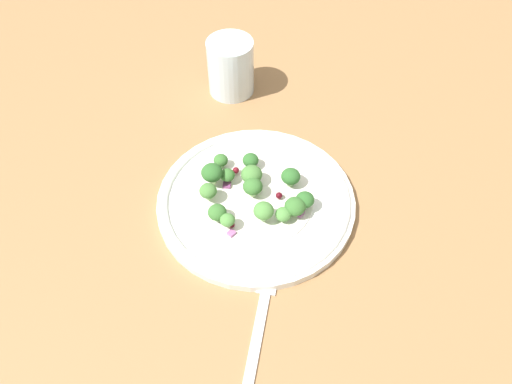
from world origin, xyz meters
The scene contains 25 objects.
ground_plane centered at (0.00, 0.00, -1.00)cm, with size 180.00×180.00×2.00cm, color olive.
plate centered at (0.95, -0.74, 0.86)cm, with size 26.97×26.97×1.70cm.
dressing_pool centered at (0.95, -0.74, 1.30)cm, with size 15.64×15.64×0.20cm, color white.
broccoli_floret_0 centered at (-0.81, -4.11, 3.35)cm, with size 2.65×2.65×2.69cm.
broccoli_floret_1 centered at (-0.42, 4.06, 2.76)cm, with size 2.06×2.06×2.08cm.
broccoli_floret_2 centered at (2.87, -6.18, 3.04)cm, with size 2.79×2.79×2.82cm.
broccoli_floret_3 centered at (1.11, -5.84, 2.60)cm, with size 2.13×2.13×2.16cm.
broccoli_floret_4 centered at (1.17, 6.89, 2.64)cm, with size 2.05×2.05×2.08cm.
broccoli_floret_5 centered at (2.30, 1.63, 3.15)cm, with size 2.93×2.93×2.97cm.
broccoli_floret_6 centered at (-5.01, -1.89, 2.96)cm, with size 1.95×1.95×1.97cm.
broccoli_floret_7 centered at (6.08, -2.12, 3.03)cm, with size 2.65×2.65×2.68cm.
broccoli_floret_8 centered at (4.64, -6.24, 2.98)cm, with size 2.47×2.47×2.50cm.
broccoli_floret_9 centered at (-5.15, -0.10, 2.85)cm, with size 2.45×2.45×2.48cm.
broccoli_floret_10 centered at (4.24, 4.01, 2.73)cm, with size 2.28×2.28×2.31cm.
broccoli_floret_11 centered at (-1.75, 5.16, 3.67)cm, with size 2.95×2.95×2.98cm.
broccoli_floret_12 centered at (1.04, 0.40, 3.06)cm, with size 2.66×2.66×2.70cm.
broccoli_floret_13 centered at (-3.95, 3.32, 3.25)cm, with size 2.35×2.35×2.38cm.
cranberry_0 centered at (3.21, -2.87, 2.02)cm, with size 0.92×0.92×0.92cm, color #4C0A14.
cranberry_1 centered at (1.82, 4.40, 2.12)cm, with size 0.93×0.93×0.93cm, color maroon.
cranberry_2 centered at (-4.58, -2.09, 1.82)cm, with size 0.86×0.86×0.86cm, color #4C0A14.
onion_bit_0 centered at (3.37, -6.65, 1.73)cm, with size 1.20×0.99×0.37cm, color #934C84.
onion_bit_1 centered at (-5.36, -2.98, 1.62)cm, with size 0.96×0.86×0.38cm, color #A35B93.
onion_bit_2 centered at (-0.53, 3.61, 1.56)cm, with size 1.22×1.07×0.55cm, color #843D75.
fork centered at (-11.09, -14.41, 0.25)cm, with size 15.90×12.69×0.50cm.
water_glass centered at (14.39, 20.08, 4.59)cm, with size 7.46×7.46×9.19cm, color silver.
Camera 1 is at (-28.09, -32.63, 55.70)cm, focal length 35.91 mm.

